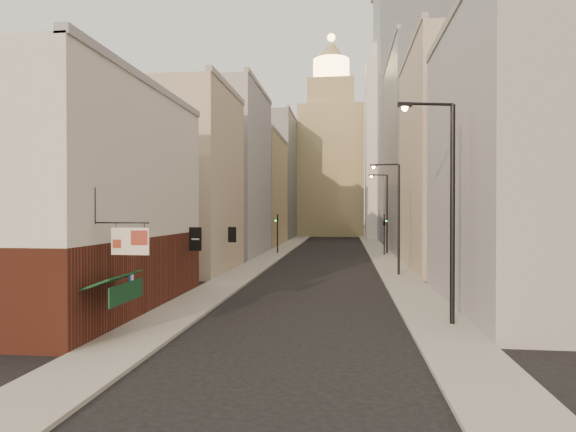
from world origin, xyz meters
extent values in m
plane|color=black|center=(0.00, 0.00, 0.00)|extent=(360.00, 360.00, 0.00)
cube|color=gray|center=(-6.50, 55.00, 0.07)|extent=(3.00, 140.00, 0.15)
cube|color=gray|center=(6.50, 55.00, 0.07)|extent=(3.00, 140.00, 0.15)
cube|color=#572519|center=(-11.00, 9.00, 2.00)|extent=(6.00, 16.00, 4.00)
cube|color=silver|center=(-11.00, 9.00, 8.00)|extent=(6.00, 16.00, 8.00)
cube|color=gray|center=(-8.20, 9.00, 12.10)|extent=(0.60, 16.00, 0.40)
cylinder|color=black|center=(-6.90, 3.00, 4.90)|extent=(2.40, 0.06, 0.06)
cube|color=beige|center=(-6.50, 3.00, 4.15)|extent=(1.60, 0.06, 1.10)
cube|color=maroon|center=(-6.10, 3.00, 4.30)|extent=(0.70, 0.10, 0.60)
cube|color=maroon|center=(-7.05, 3.00, 4.05)|extent=(0.35, 0.10, 0.35)
cube|color=#0C311E|center=(-7.35, 3.20, 2.55)|extent=(1.25, 3.00, 0.52)
cube|color=#0C311E|center=(-6.75, 3.20, 2.05)|extent=(0.06, 3.00, 0.80)
cube|color=#1D4EAE|center=(-7.95, 6.20, 2.20)|extent=(0.08, 0.40, 0.50)
cube|color=black|center=(-7.30, 14.00, 3.60)|extent=(0.80, 0.08, 1.50)
cube|color=black|center=(-7.30, 24.00, 3.40)|extent=(0.70, 0.08, 1.30)
cube|color=tan|center=(-12.00, 26.00, 8.00)|extent=(8.00, 12.00, 16.00)
cube|color=gray|center=(-12.00, 42.00, 10.00)|extent=(8.00, 16.00, 20.00)
cube|color=tan|center=(-12.00, 60.00, 8.50)|extent=(8.00, 18.00, 17.00)
cube|color=gray|center=(-12.00, 80.00, 12.00)|extent=(8.00, 20.00, 24.00)
cube|color=gray|center=(12.00, 12.00, 8.00)|extent=(8.00, 16.00, 16.00)
cube|color=tan|center=(12.00, 30.00, 10.00)|extent=(8.00, 16.00, 20.00)
cube|color=gray|center=(12.00, 50.00, 13.00)|extent=(8.00, 20.00, 26.00)
cube|color=gray|center=(18.00, 78.00, 25.00)|extent=(20.00, 22.00, 50.00)
cube|color=tan|center=(-1.00, 92.00, 14.00)|extent=(14.00, 14.00, 28.00)
cube|color=tan|center=(-1.00, 92.00, 31.00)|extent=(10.00, 10.00, 6.00)
cylinder|color=#FFCC72|center=(-1.00, 92.00, 36.50)|extent=(8.00, 8.00, 5.00)
cone|color=tan|center=(-1.00, 92.00, 41.00)|extent=(7.00, 7.00, 5.00)
sphere|color=#FFCC72|center=(-1.00, 92.00, 44.00)|extent=(1.80, 1.80, 1.80)
cube|color=silver|center=(10.00, 78.00, 17.00)|extent=(8.00, 8.00, 34.00)
cylinder|color=silver|center=(10.00, 78.00, 35.50)|extent=(6.00, 6.00, 3.00)
sphere|color=gray|center=(10.00, 78.00, 38.00)|extent=(4.40, 4.40, 4.40)
cylinder|color=black|center=(10.00, 78.00, 40.50)|extent=(0.60, 0.60, 2.00)
cylinder|color=black|center=(7.09, 7.46, 5.15)|extent=(0.23, 0.23, 10.30)
cylinder|color=black|center=(5.97, 7.22, 10.30)|extent=(2.27, 0.62, 0.14)
cube|color=black|center=(4.85, 6.97, 10.24)|extent=(0.67, 0.38, 0.21)
sphere|color=#FF913F|center=(4.85, 6.97, 10.10)|extent=(0.27, 0.27, 0.27)
cylinder|color=black|center=(6.53, 24.80, 4.61)|extent=(0.21, 0.21, 9.23)
cylinder|color=black|center=(5.51, 24.83, 9.23)|extent=(2.05, 0.18, 0.12)
cube|color=black|center=(4.48, 24.86, 9.17)|extent=(0.57, 0.24, 0.18)
sphere|color=#FF913F|center=(4.48, 24.86, 9.04)|extent=(0.25, 0.25, 0.25)
cylinder|color=black|center=(7.35, 45.74, 4.94)|extent=(0.22, 0.22, 9.89)
cylinder|color=black|center=(6.35, 45.28, 9.89)|extent=(2.06, 1.03, 0.13)
cube|color=black|center=(5.35, 44.83, 9.83)|extent=(0.65, 0.47, 0.20)
sphere|color=#FF913F|center=(5.35, 44.83, 9.69)|extent=(0.26, 0.26, 0.26)
cylinder|color=black|center=(-6.28, 44.00, 2.50)|extent=(0.16, 0.16, 5.00)
imported|color=black|center=(-6.28, 44.00, 4.20)|extent=(0.55, 0.55, 1.32)
sphere|color=#19E533|center=(-6.53, 44.00, 4.20)|extent=(0.16, 0.16, 0.16)
cylinder|color=black|center=(6.80, 43.08, 2.50)|extent=(0.16, 0.16, 5.00)
imported|color=black|center=(6.80, 43.08, 4.20)|extent=(0.54, 0.54, 1.21)
sphere|color=#19E533|center=(7.05, 43.08, 4.20)|extent=(0.16, 0.16, 0.16)
camera|label=1|loc=(2.16, -15.54, 5.37)|focal=30.00mm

